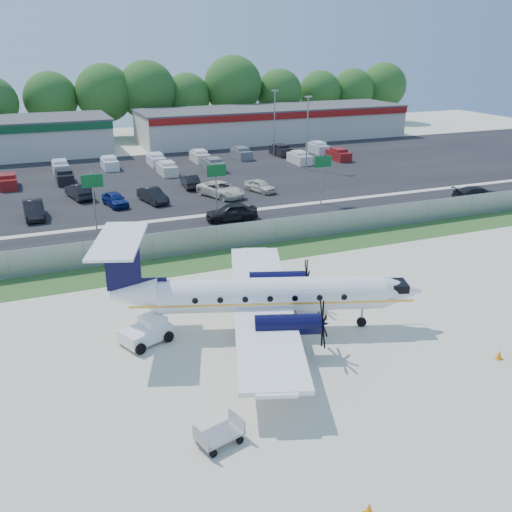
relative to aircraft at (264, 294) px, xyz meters
name	(u,v)px	position (x,y,z in m)	size (l,w,h in m)	color
ground	(296,328)	(1.71, -0.61, -2.14)	(170.00, 170.00, 0.00)	beige
grass_verge	(226,258)	(1.71, 11.39, -2.13)	(170.00, 4.00, 0.02)	#2D561E
access_road	(199,232)	(1.71, 18.39, -2.13)	(170.00, 8.00, 0.02)	black
parking_lot	(147,180)	(1.71, 39.39, -2.13)	(170.00, 32.00, 0.02)	black
perimeter_fence	(217,238)	(1.71, 13.39, -1.14)	(120.00, 0.06, 1.99)	gray
building_east	(273,123)	(27.71, 61.37, 0.49)	(44.40, 12.40, 5.24)	beige
sign_left	(93,189)	(-6.29, 22.30, 1.47)	(1.80, 0.26, 5.00)	gray
sign_mid	(216,178)	(4.71, 22.30, 1.47)	(1.80, 0.26, 5.00)	gray
sign_right	(323,168)	(15.71, 22.30, 1.47)	(1.80, 0.26, 5.00)	gray
light_pole_ne	(307,128)	(21.71, 37.39, 3.09)	(0.90, 0.35, 9.09)	gray
light_pole_se	(275,119)	(21.71, 47.39, 3.09)	(0.90, 0.35, 9.09)	gray
tree_line	(104,138)	(1.71, 73.39, -2.14)	(112.00, 6.00, 14.00)	#245719
aircraft	(264,294)	(0.00, 0.00, 0.00)	(18.07, 17.61, 5.55)	white
pushback_tug	(147,331)	(-6.42, 1.04, -1.49)	(2.95, 2.62, 1.37)	white
baggage_cart_near	(276,313)	(0.98, 0.62, -1.59)	(2.49, 1.82, 1.18)	gray
baggage_cart_far	(219,434)	(-5.53, -8.38, -1.69)	(2.09, 1.58, 0.97)	gray
cone_nose	(499,355)	(9.89, -7.57, -1.91)	(0.34, 0.34, 0.49)	orange
cone_port_wing	(369,509)	(-1.95, -13.82, -1.92)	(0.33, 0.33, 0.47)	orange
cone_starboard_wing	(235,258)	(2.17, 10.63, -1.91)	(0.35, 0.35, 0.49)	orange
road_car_mid	(232,220)	(5.45, 20.40, -2.14)	(1.89, 4.69, 1.60)	black
road_car_east	(477,201)	(30.99, 17.16, -2.14)	(2.11, 5.20, 1.51)	black
parked_car_a	(35,218)	(-11.13, 28.02, -2.14)	(1.72, 4.92, 1.62)	black
parked_car_b	(116,206)	(-3.54, 29.28, -2.14)	(1.65, 4.10, 1.40)	navy
parked_car_c	(153,202)	(0.20, 29.25, -2.14)	(1.57, 4.51, 1.49)	black
parked_car_d	(221,197)	(7.33, 28.77, -2.14)	(2.62, 5.67, 1.58)	beige
parked_car_e	(260,192)	(11.92, 29.10, -2.14)	(1.58, 3.92, 1.33)	beige
parked_car_f	(80,199)	(-6.50, 33.67, -2.14)	(1.66, 4.77, 1.57)	black
parked_car_g	(190,188)	(5.47, 33.92, -2.14)	(1.54, 4.42, 1.46)	black
far_parking_rows	(138,172)	(1.71, 44.39, -2.14)	(56.00, 10.00, 1.60)	gray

